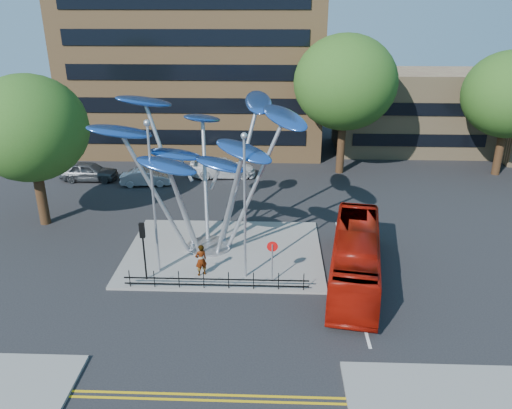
{
  "coord_description": "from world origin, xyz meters",
  "views": [
    {
      "loc": [
        2.01,
        -21.41,
        14.63
      ],
      "look_at": [
        1.06,
        4.0,
        4.13
      ],
      "focal_mm": 35.0,
      "sensor_mm": 36.0,
      "label": 1
    }
  ],
  "objects_px": {
    "tree_left": "(29,129)",
    "street_lamp_left": "(152,186)",
    "street_lamp_right": "(245,195)",
    "red_bus": "(355,257)",
    "tree_right": "(345,83)",
    "tree_far": "(510,95)",
    "parked_car_right": "(223,168)",
    "pedestrian": "(201,260)",
    "leaf_sculpture": "(204,143)",
    "parked_car_left": "(89,171)",
    "parked_car_mid": "(146,177)",
    "traffic_light_island": "(143,239)",
    "no_entry_sign_island": "(272,255)"
  },
  "relations": [
    {
      "from": "no_entry_sign_island",
      "to": "parked_car_mid",
      "type": "relative_size",
      "value": 0.58
    },
    {
      "from": "red_bus",
      "to": "traffic_light_island",
      "type": "bearing_deg",
      "value": -167.19
    },
    {
      "from": "parked_car_left",
      "to": "street_lamp_left",
      "type": "bearing_deg",
      "value": -148.22
    },
    {
      "from": "street_lamp_left",
      "to": "traffic_light_island",
      "type": "distance_m",
      "value": 2.96
    },
    {
      "from": "traffic_light_island",
      "to": "tree_far",
      "type": "bearing_deg",
      "value": 35.84
    },
    {
      "from": "tree_right",
      "to": "pedestrian",
      "type": "distance_m",
      "value": 22.49
    },
    {
      "from": "tree_far",
      "to": "parked_car_right",
      "type": "xyz_separation_m",
      "value": [
        -24.43,
        -1.59,
        -6.28
      ]
    },
    {
      "from": "street_lamp_right",
      "to": "red_bus",
      "type": "xyz_separation_m",
      "value": [
        6.1,
        0.12,
        -3.64
      ]
    },
    {
      "from": "tree_right",
      "to": "traffic_light_island",
      "type": "distance_m",
      "value": 24.06
    },
    {
      "from": "pedestrian",
      "to": "parked_car_right",
      "type": "relative_size",
      "value": 0.33
    },
    {
      "from": "tree_right",
      "to": "red_bus",
      "type": "bearing_deg",
      "value": -94.24
    },
    {
      "from": "tree_right",
      "to": "leaf_sculpture",
      "type": "xyz_separation_m",
      "value": [
        -10.07,
        -15.32,
        -1.16
      ]
    },
    {
      "from": "street_lamp_right",
      "to": "red_bus",
      "type": "distance_m",
      "value": 7.11
    },
    {
      "from": "tree_right",
      "to": "tree_left",
      "type": "relative_size",
      "value": 1.17
    },
    {
      "from": "tree_left",
      "to": "red_bus",
      "type": "relative_size",
      "value": 0.99
    },
    {
      "from": "tree_left",
      "to": "parked_car_left",
      "type": "distance_m",
      "value": 10.79
    },
    {
      "from": "tree_far",
      "to": "traffic_light_island",
      "type": "distance_m",
      "value": 33.61
    },
    {
      "from": "traffic_light_island",
      "to": "parked_car_left",
      "type": "height_order",
      "value": "traffic_light_island"
    },
    {
      "from": "leaf_sculpture",
      "to": "street_lamp_right",
      "type": "bearing_deg",
      "value": -55.09
    },
    {
      "from": "tree_left",
      "to": "tree_far",
      "type": "height_order",
      "value": "tree_far"
    },
    {
      "from": "tree_far",
      "to": "parked_car_mid",
      "type": "xyz_separation_m",
      "value": [
        -30.76,
        -4.0,
        -6.41
      ]
    },
    {
      "from": "leaf_sculpture",
      "to": "traffic_light_island",
      "type": "relative_size",
      "value": 3.71
    },
    {
      "from": "red_bus",
      "to": "parked_car_mid",
      "type": "height_order",
      "value": "red_bus"
    },
    {
      "from": "tree_right",
      "to": "pedestrian",
      "type": "bearing_deg",
      "value": -117.85
    },
    {
      "from": "pedestrian",
      "to": "parked_car_left",
      "type": "bearing_deg",
      "value": -83.47
    },
    {
      "from": "street_lamp_left",
      "to": "traffic_light_island",
      "type": "relative_size",
      "value": 2.57
    },
    {
      "from": "pedestrian",
      "to": "parked_car_mid",
      "type": "xyz_separation_m",
      "value": [
        -6.77,
        14.92,
        -0.4
      ]
    },
    {
      "from": "pedestrian",
      "to": "tree_right",
      "type": "bearing_deg",
      "value": -148.32
    },
    {
      "from": "parked_car_right",
      "to": "pedestrian",
      "type": "bearing_deg",
      "value": 176.28
    },
    {
      "from": "red_bus",
      "to": "pedestrian",
      "type": "relative_size",
      "value": 5.53
    },
    {
      "from": "street_lamp_left",
      "to": "street_lamp_right",
      "type": "xyz_separation_m",
      "value": [
        5.0,
        -0.5,
        -0.26
      ]
    },
    {
      "from": "leaf_sculpture",
      "to": "parked_car_left",
      "type": "bearing_deg",
      "value": 134.06
    },
    {
      "from": "traffic_light_island",
      "to": "parked_car_mid",
      "type": "distance_m",
      "value": 16.06
    },
    {
      "from": "red_bus",
      "to": "parked_car_left",
      "type": "relative_size",
      "value": 2.15
    },
    {
      "from": "traffic_light_island",
      "to": "parked_car_mid",
      "type": "relative_size",
      "value": 0.81
    },
    {
      "from": "tree_right",
      "to": "red_bus",
      "type": "relative_size",
      "value": 1.16
    },
    {
      "from": "parked_car_left",
      "to": "tree_right",
      "type": "bearing_deg",
      "value": -81.87
    },
    {
      "from": "no_entry_sign_island",
      "to": "parked_car_left",
      "type": "height_order",
      "value": "no_entry_sign_island"
    },
    {
      "from": "tree_right",
      "to": "traffic_light_island",
      "type": "relative_size",
      "value": 3.54
    },
    {
      "from": "pedestrian",
      "to": "parked_car_left",
      "type": "height_order",
      "value": "pedestrian"
    },
    {
      "from": "red_bus",
      "to": "parked_car_left",
      "type": "distance_m",
      "value": 25.99
    },
    {
      "from": "traffic_light_island",
      "to": "no_entry_sign_island",
      "type": "bearing_deg",
      "value": 0.13
    },
    {
      "from": "street_lamp_right",
      "to": "parked_car_right",
      "type": "bearing_deg",
      "value": 99.56
    },
    {
      "from": "street_lamp_left",
      "to": "parked_car_mid",
      "type": "relative_size",
      "value": 2.09
    },
    {
      "from": "parked_car_right",
      "to": "red_bus",
      "type": "bearing_deg",
      "value": -157.6
    },
    {
      "from": "tree_left",
      "to": "traffic_light_island",
      "type": "distance_m",
      "value": 12.44
    },
    {
      "from": "tree_left",
      "to": "street_lamp_left",
      "type": "height_order",
      "value": "tree_left"
    },
    {
      "from": "street_lamp_left",
      "to": "parked_car_mid",
      "type": "bearing_deg",
      "value": 106.37
    },
    {
      "from": "leaf_sculpture",
      "to": "street_lamp_right",
      "type": "distance_m",
      "value": 4.83
    },
    {
      "from": "tree_right",
      "to": "traffic_light_island",
      "type": "height_order",
      "value": "tree_right"
    }
  ]
}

